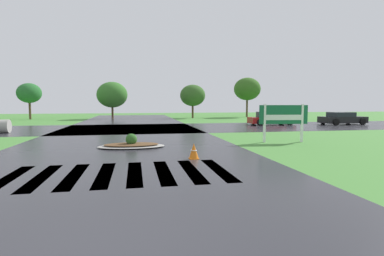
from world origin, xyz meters
name	(u,v)px	position (x,y,z in m)	size (l,w,h in m)	color
asphalt_roadway	(125,151)	(0.00, 10.00, 0.00)	(11.24, 80.00, 0.01)	#2B2B30
asphalt_cross_road	(129,128)	(0.00, 22.13, 0.00)	(90.00, 10.11, 0.01)	#2B2B30
crosswalk_stripes	(120,174)	(0.00, 5.51, 0.00)	(6.75, 3.42, 0.01)	white
estate_billboard	(283,117)	(8.57, 11.52, 1.43)	(2.73, 0.37, 2.11)	white
median_island	(131,145)	(0.29, 11.06, 0.14)	(3.25, 1.71, 0.68)	#9E9B93
car_white_sedan	(342,119)	(20.96, 22.95, 0.59)	(4.57, 2.30, 1.24)	black
car_blue_compact	(270,119)	(13.68, 23.89, 0.59)	(4.48, 2.35, 1.28)	maroon
traffic_cone	(194,151)	(2.72, 7.52, 0.30)	(0.39, 0.39, 0.61)	orange
background_treeline	(98,92)	(-4.40, 39.44, 3.69)	(44.89, 6.69, 5.96)	#4C3823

